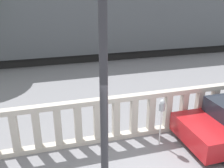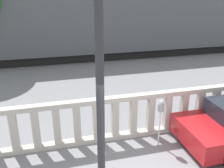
# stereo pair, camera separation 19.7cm
# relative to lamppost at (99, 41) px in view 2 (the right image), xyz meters

# --- Properties ---
(balustrade) EXTENTS (17.38, 0.24, 1.38)m
(balustrade) POSITION_rel_lamppost_xyz_m (1.08, 1.72, -2.67)
(balustrade) COLOR #BCB5A8
(balustrade) RESTS_ON ground
(lamppost) EXTENTS (0.38, 0.38, 6.89)m
(lamppost) POSITION_rel_lamppost_xyz_m (0.00, 0.00, 0.00)
(lamppost) COLOR #2D2D33
(lamppost) RESTS_ON ground
(parking_meter) EXTENTS (0.17, 0.17, 1.45)m
(parking_meter) POSITION_rel_lamppost_xyz_m (1.92, 1.05, -2.19)
(parking_meter) COLOR silver
(parking_meter) RESTS_ON ground
(train_near) EXTENTS (29.56, 2.76, 4.60)m
(train_near) POSITION_rel_lamppost_xyz_m (0.61, 11.32, -1.28)
(train_near) COLOR black
(train_near) RESTS_ON ground
(train_far) EXTENTS (28.95, 2.71, 4.05)m
(train_far) POSITION_rel_lamppost_xyz_m (-2.18, 30.49, -1.55)
(train_far) COLOR black
(train_far) RESTS_ON ground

